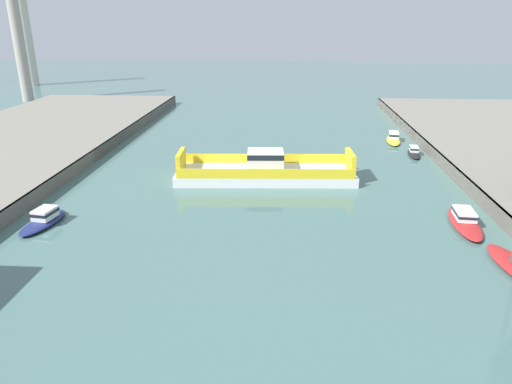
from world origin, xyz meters
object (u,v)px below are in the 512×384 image
Objects in this scene: chain_ferry at (265,171)px; smokestack_distant_a at (24,29)px; smokestack_distant_b at (17,28)px; moored_boat_far_left at (414,152)px; moored_boat_mid_left at (44,219)px; moored_boat_near_right at (394,138)px; moored_boat_near_left at (465,220)px.

smokestack_distant_a reaches higher than chain_ferry.
chain_ferry is 0.71× the size of smokestack_distant_b.
chain_ferry is at bearing -149.26° from moored_boat_far_left.
moored_boat_far_left is 111.75m from smokestack_distant_a.
chain_ferry is 3.31× the size of moored_boat_mid_left.
smokestack_distant_a is (-69.05, 78.10, 13.97)m from chain_ferry.
moored_boat_far_left is 0.18× the size of smokestack_distant_b.
smokestack_distant_a is at bearing 115.98° from smokestack_distant_b.
moored_boat_mid_left reaches higher than moored_boat_near_right.
moored_boat_near_left is 37.71m from moored_boat_mid_left.
moored_boat_near_left is 1.10× the size of moored_boat_near_right.
moored_boat_mid_left is (-37.64, -2.33, 0.03)m from moored_boat_near_left.
moored_boat_near_left is 0.27× the size of smokestack_distant_b.
smokestack_distant_a is 0.96× the size of smokestack_distant_b.
moored_boat_mid_left is 0.21× the size of smokestack_distant_b.
moored_boat_near_right is 0.24× the size of smokestack_distant_b.
moored_boat_near_left reaches higher than moored_boat_far_left.
smokestack_distant_a is at bearing 134.24° from moored_boat_near_left.
moored_boat_near_left is 23.42m from moored_boat_far_left.
moored_boat_far_left is at bearing -81.44° from moored_boat_near_right.
moored_boat_far_left is (1.19, 23.38, -0.06)m from moored_boat_near_left.
moored_boat_mid_left is 46.57m from moored_boat_far_left.
moored_boat_near_right is 83.00m from smokestack_distant_b.
smokestack_distant_b is (-37.13, 66.10, 15.01)m from moored_boat_mid_left.
moored_boat_mid_left is at bearing -176.46° from moored_boat_near_left.
moored_boat_near_right is 1.13× the size of moored_boat_mid_left.
smokestack_distant_a reaches higher than moored_boat_near_right.
moored_boat_near_right is 106.38m from smokestack_distant_a.
moored_boat_near_right is at bearing 46.38° from chain_ferry.
smokestack_distant_b is (-74.80, 32.69, 15.03)m from moored_boat_near_right.
smokestack_distant_b reaches higher than moored_boat_far_left.
chain_ferry is 3.88× the size of moored_boat_far_left.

